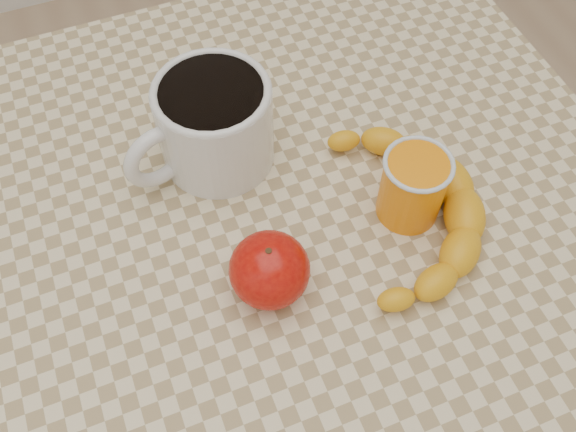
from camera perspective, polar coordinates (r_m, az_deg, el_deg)
name	(u,v)px	position (r m, az deg, el deg)	size (l,w,h in m)	color
ground	(288,421)	(1.38, 0.00, -17.74)	(3.00, 3.00, 0.00)	tan
table	(288,265)	(0.76, 0.00, -4.36)	(0.80, 0.80, 0.75)	beige
coffee_mug	(212,123)	(0.70, -6.77, 8.25)	(0.19, 0.16, 0.11)	silver
orange_juice_glass	(413,186)	(0.67, 11.04, 2.60)	(0.07, 0.07, 0.08)	orange
apple	(270,270)	(0.62, -1.66, -4.81)	(0.10, 0.10, 0.07)	#940604
banana	(408,210)	(0.68, 10.62, 0.54)	(0.27, 0.32, 0.04)	#EEAA15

